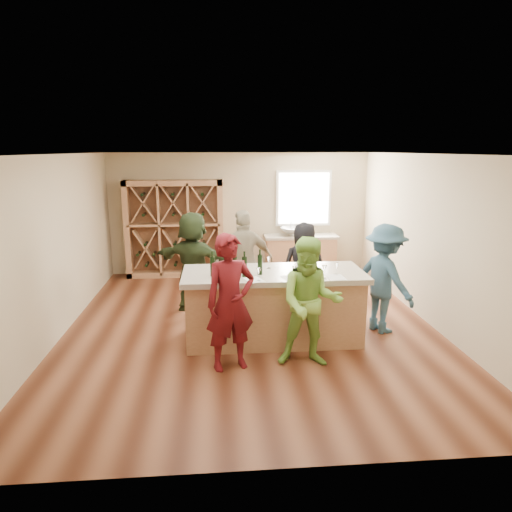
{
  "coord_description": "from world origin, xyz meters",
  "views": [
    {
      "loc": [
        -0.52,
        -7.11,
        2.87
      ],
      "look_at": [
        0.1,
        0.2,
        1.15
      ],
      "focal_mm": 32.0,
      "sensor_mm": 36.0,
      "label": 1
    }
  ],
  "objects": [
    {
      "name": "wine_bottle_a",
      "position": [
        -0.61,
        -0.72,
        1.23
      ],
      "size": [
        0.09,
        0.09,
        0.29
      ],
      "primitive_type": "cylinder",
      "rotation": [
        0.0,
        0.0,
        0.41
      ],
      "color": "black",
      "rests_on": "tasting_counter_top"
    },
    {
      "name": "wine_bottle_c",
      "position": [
        -0.29,
        -0.64,
        1.24
      ],
      "size": [
        0.1,
        0.1,
        0.32
      ],
      "primitive_type": "cylinder",
      "rotation": [
        0.0,
        0.0,
        -0.38
      ],
      "color": "black",
      "rests_on": "tasting_counter_top"
    },
    {
      "name": "wall_back",
      "position": [
        0.0,
        3.55,
        1.4
      ],
      "size": [
        6.0,
        0.1,
        2.8
      ],
      "primitive_type": "cube",
      "color": "tan",
      "rests_on": "ground"
    },
    {
      "name": "person_far_left",
      "position": [
        -0.96,
        0.86,
        0.91
      ],
      "size": [
        1.78,
        1.29,
        1.81
      ],
      "primitive_type": "imported",
      "rotation": [
        0.0,
        0.0,
        2.68
      ],
      "color": "#263319",
      "rests_on": "floor"
    },
    {
      "name": "wine_rack",
      "position": [
        -1.5,
        3.27,
        1.1
      ],
      "size": [
        2.2,
        0.45,
        2.2
      ],
      "primitive_type": "cube",
      "color": "#AC7952",
      "rests_on": "floor"
    },
    {
      "name": "sink",
      "position": [
        1.2,
        3.2,
        1.01
      ],
      "size": [
        0.54,
        0.54,
        0.19
      ],
      "primitive_type": "imported",
      "color": "silver",
      "rests_on": "back_counter_top"
    },
    {
      "name": "wine_glass_a",
      "position": [
        0.04,
        -1.02,
        1.17
      ],
      "size": [
        0.08,
        0.08,
        0.18
      ],
      "primitive_type": "cone",
      "rotation": [
        0.0,
        0.0,
        -0.25
      ],
      "color": "white",
      "rests_on": "tasting_counter_top"
    },
    {
      "name": "person_server",
      "position": [
        2.1,
        -0.36,
        0.87
      ],
      "size": [
        0.95,
        1.24,
        1.75
      ],
      "primitive_type": "imported",
      "rotation": [
        0.0,
        0.0,
        2.0
      ],
      "color": "#335972",
      "rests_on": "floor"
    },
    {
      "name": "floor",
      "position": [
        0.0,
        0.0,
        -0.05
      ],
      "size": [
        6.0,
        7.0,
        0.1
      ],
      "primitive_type": "cube",
      "color": "brown",
      "rests_on": "ground"
    },
    {
      "name": "wine_glass_e",
      "position": [
        1.2,
        -0.78,
        1.16
      ],
      "size": [
        0.07,
        0.07,
        0.17
      ],
      "primitive_type": "cone",
      "rotation": [
        0.0,
        0.0,
        0.15
      ],
      "color": "white",
      "rests_on": "tasting_counter_top"
    },
    {
      "name": "back_counter_base",
      "position": [
        1.4,
        3.2,
        0.43
      ],
      "size": [
        1.6,
        0.58,
        0.86
      ],
      "primitive_type": "cube",
      "color": "#AC7952",
      "rests_on": "floor"
    },
    {
      "name": "wall_right",
      "position": [
        3.05,
        0.0,
        1.4
      ],
      "size": [
        0.1,
        7.0,
        2.8
      ],
      "primitive_type": "cube",
      "color": "tan",
      "rests_on": "ground"
    },
    {
      "name": "tasting_menu_b",
      "position": [
        0.51,
        -0.93,
        1.08
      ],
      "size": [
        0.32,
        0.38,
        0.0
      ],
      "primitive_type": "cube",
      "rotation": [
        0.0,
        0.0,
        0.28
      ],
      "color": "white",
      "rests_on": "tasting_counter_top"
    },
    {
      "name": "wine_glass_d",
      "position": [
        0.77,
        -0.74,
        1.17
      ],
      "size": [
        0.07,
        0.07,
        0.17
      ],
      "primitive_type": "cone",
      "rotation": [
        0.0,
        0.0,
        -0.07
      ],
      "color": "white",
      "rests_on": "tasting_counter_top"
    },
    {
      "name": "wine_glass_b",
      "position": [
        0.54,
        -0.98,
        1.18
      ],
      "size": [
        0.08,
        0.08,
        0.19
      ],
      "primitive_type": "cone",
      "rotation": [
        0.0,
        0.0,
        -0.1
      ],
      "color": "white",
      "rests_on": "tasting_counter_top"
    },
    {
      "name": "wine_bottle_e",
      "position": [
        0.08,
        -0.68,
        1.23
      ],
      "size": [
        0.08,
        0.08,
        0.3
      ],
      "primitive_type": "cylinder",
      "rotation": [
        0.0,
        0.0,
        0.05
      ],
      "color": "black",
      "rests_on": "tasting_counter_top"
    },
    {
      "name": "window_pane",
      "position": [
        1.5,
        3.44,
        1.75
      ],
      "size": [
        1.18,
        0.01,
        1.18
      ],
      "primitive_type": "cube",
      "color": "white",
      "rests_on": "wall_back"
    },
    {
      "name": "wall_left",
      "position": [
        -3.05,
        0.0,
        1.4
      ],
      "size": [
        0.1,
        7.0,
        2.8
      ],
      "primitive_type": "cube",
      "color": "tan",
      "rests_on": "ground"
    },
    {
      "name": "tasting_menu_a",
      "position": [
        -0.03,
        -0.96,
        1.08
      ],
      "size": [
        0.31,
        0.36,
        0.0
      ],
      "primitive_type": "cube",
      "rotation": [
        0.0,
        0.0,
        0.36
      ],
      "color": "white",
      "rests_on": "tasting_counter_top"
    },
    {
      "name": "window_frame",
      "position": [
        1.5,
        3.47,
        1.75
      ],
      "size": [
        1.3,
        0.06,
        1.3
      ],
      "primitive_type": "cube",
      "color": "white",
      "rests_on": "wall_back"
    },
    {
      "name": "wine_bottle_b",
      "position": [
        -0.39,
        -0.76,
        1.25
      ],
      "size": [
        0.09,
        0.09,
        0.33
      ],
      "primitive_type": "cylinder",
      "rotation": [
        0.0,
        0.0,
        -0.13
      ],
      "color": "black",
      "rests_on": "tasting_counter_top"
    },
    {
      "name": "tasting_counter_top",
      "position": [
        0.3,
        -0.55,
        1.04
      ],
      "size": [
        2.72,
        1.12,
        0.08
      ],
      "primitive_type": "cube",
      "color": "#A99D8B",
      "rests_on": "tasting_counter_base"
    },
    {
      "name": "wine_bottle_d",
      "position": [
        -0.15,
        -0.78,
        1.23
      ],
      "size": [
        0.07,
        0.07,
        0.29
      ],
      "primitive_type": "cylinder",
      "rotation": [
        0.0,
        0.0,
        -0.0
      ],
      "color": "black",
      "rests_on": "tasting_counter_top"
    },
    {
      "name": "wall_front",
      "position": [
        0.0,
        -3.55,
        1.4
      ],
      "size": [
        6.0,
        0.1,
        2.8
      ],
      "primitive_type": "cube",
      "color": "tan",
      "rests_on": "ground"
    },
    {
      "name": "tasting_menu_c",
      "position": [
        1.15,
        -0.93,
        1.08
      ],
      "size": [
        0.26,
        0.34,
        0.0
      ],
      "primitive_type": "cube",
      "rotation": [
        0.0,
        0.0,
        0.05
      ],
      "color": "white",
      "rests_on": "tasting_counter_top"
    },
    {
      "name": "tasting_counter_base",
      "position": [
        0.3,
        -0.55,
        0.5
      ],
      "size": [
        2.6,
        1.0,
        1.0
      ],
      "primitive_type": "cube",
      "color": "#AC7952",
      "rests_on": "floor"
    },
    {
      "name": "person_far_mid",
      "position": [
        -0.07,
        0.73,
        0.92
      ],
      "size": [
        1.18,
        0.8,
        1.85
      ],
      "primitive_type": "imported",
      "rotation": [
        0.0,
        0.0,
        3.39
      ],
      "color": "gray",
      "rests_on": "floor"
    },
    {
      "name": "ceiling",
      "position": [
        0.0,
        0.0,
        2.85
      ],
      "size": [
        6.0,
        7.0,
        0.1
      ],
      "primitive_type": "cube",
      "color": "white",
      "rests_on": "ground"
    },
    {
      "name": "wine_glass_f",
      "position": [
        0.25,
        -0.35,
        1.17
      ],
      "size": [
        0.07,
        0.07,
        0.18
      ],
      "primitive_type": "cone",
      "color": "white",
      "rests_on": "tasting_counter_top"
    },
    {
      "name": "person_far_right",
      "position": [
        1.01,
        0.75,
        0.81
      ],
      "size": [
        0.8,
        0.53,
        1.62
      ],
      "primitive_type": "imported",
      "rotation": [
        0.0,
        0.0,
        3.16
      ],
      "color": "black",
      "rests_on": "floor"
    },
    {
      "name": "person_near_left",
      "position": [
        -0.38,
        -1.43,
        0.92
      ],
      "size": [
        0.78,
        0.67,
        1.83
      ],
      "primitive_type": "imported",
      "rotation": [
        0.0,
        0.0,
        0.3
      ],
      "color": "#590F14",
      "rests_on": "floor"
    },
    {
      "name": "person_near_right",
      "position": [
        0.69,
        -1.44,
        0.88
      ],
      "size": [
        0.91,
        0.58,
        1.77
      ],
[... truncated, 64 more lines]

